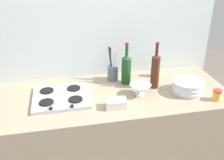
% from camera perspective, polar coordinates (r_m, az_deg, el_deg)
% --- Properties ---
extents(counter_block, '(1.80, 0.70, 0.90)m').
position_cam_1_polar(counter_block, '(2.24, 0.00, -13.17)').
color(counter_block, tan).
rests_on(counter_block, ground).
extents(backsplash_panel, '(1.90, 0.06, 2.43)m').
position_cam_1_polar(backsplash_panel, '(2.20, -2.02, 8.88)').
color(backsplash_panel, silver).
rests_on(backsplash_panel, ground).
extents(stovetop_hob, '(0.40, 0.38, 0.04)m').
position_cam_1_polar(stovetop_hob, '(1.95, -11.06, -3.61)').
color(stovetop_hob, '#B2B2B7').
rests_on(stovetop_hob, counter_block).
extents(plate_stack, '(0.24, 0.24, 0.10)m').
position_cam_1_polar(plate_stack, '(2.07, 16.22, -1.32)').
color(plate_stack, white).
rests_on(plate_stack, counter_block).
extents(wine_bottle_leftmost, '(0.07, 0.07, 0.37)m').
position_cam_1_polar(wine_bottle_leftmost, '(2.04, 9.42, 2.12)').
color(wine_bottle_leftmost, '#472314').
rests_on(wine_bottle_leftmost, counter_block).
extents(wine_bottle_mid_left, '(0.08, 0.08, 0.34)m').
position_cam_1_polar(wine_bottle_mid_left, '(2.09, 3.14, 2.50)').
color(wine_bottle_mid_left, '#19471E').
rests_on(wine_bottle_mid_left, counter_block).
extents(mixing_bowl, '(0.16, 0.16, 0.09)m').
position_cam_1_polar(mixing_bowl, '(1.95, 6.19, -2.05)').
color(mixing_bowl, white).
rests_on(mixing_bowl, counter_block).
extents(butter_dish, '(0.15, 0.11, 0.06)m').
position_cam_1_polar(butter_dish, '(1.81, 0.92, -5.13)').
color(butter_dish, white).
rests_on(butter_dish, counter_block).
extents(utensil_crock, '(0.09, 0.09, 0.29)m').
position_cam_1_polar(utensil_crock, '(2.17, 0.18, 1.79)').
color(utensil_crock, slate).
rests_on(utensil_crock, counter_block).
extents(condiment_jar_front, '(0.05, 0.05, 0.09)m').
position_cam_1_polar(condiment_jar_front, '(2.27, 9.08, 1.96)').
color(condiment_jar_front, '#66384C').
rests_on(condiment_jar_front, counter_block).
extents(condiment_jar_rear, '(0.06, 0.06, 0.08)m').
position_cam_1_polar(condiment_jar_rear, '(2.03, 21.92, -3.06)').
color(condiment_jar_rear, gold).
rests_on(condiment_jar_rear, counter_block).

